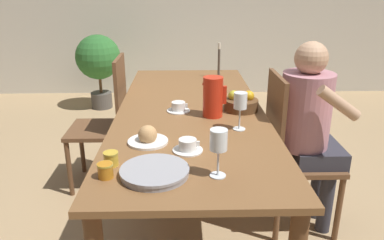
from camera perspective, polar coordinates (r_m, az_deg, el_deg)
ground_plane at (r=2.64m, az=-0.19°, el=-14.44°), size 20.00×20.00×0.00m
dining_table at (r=2.32m, az=-0.21°, el=-0.54°), size 0.88×2.16×0.77m
chair_person_side at (r=2.40m, az=14.88°, el=-4.55°), size 0.42×0.42×1.00m
chair_opposite at (r=2.89m, az=-12.83°, el=-0.07°), size 0.42×0.42×1.00m
person_seated at (r=2.35m, az=17.55°, el=-0.38°), size 0.39×0.41×1.20m
red_pitcher at (r=2.14m, az=3.21°, el=3.58°), size 0.14×0.11×0.23m
wine_glass_water at (r=1.95m, az=7.37°, el=2.69°), size 0.07×0.07×0.20m
wine_glass_juice at (r=1.46m, az=4.07°, el=-3.46°), size 0.07×0.07×0.20m
teacup_near_person at (r=1.72m, az=-0.66°, el=-3.99°), size 0.14×0.14×0.06m
teacup_across at (r=2.25m, az=-2.07°, el=1.94°), size 0.14×0.14×0.06m
serving_tray at (r=1.53m, az=-5.71°, el=-7.85°), size 0.28×0.28×0.03m
bread_plate at (r=1.82m, az=-6.76°, el=-2.61°), size 0.20×0.20×0.09m
jam_jar_amber at (r=1.63m, az=-12.25°, el=-5.70°), size 0.06×0.06×0.06m
jam_jar_red at (r=1.53m, az=-13.06°, el=-7.41°), size 0.06×0.06×0.06m
fruit_bowl at (r=2.29m, az=7.47°, el=2.55°), size 0.21×0.21×0.12m
candlestick_tall at (r=3.05m, az=4.11°, el=8.41°), size 0.06×0.06×0.28m
potted_plant at (r=4.77m, az=-14.08°, el=8.78°), size 0.54×0.54×0.92m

